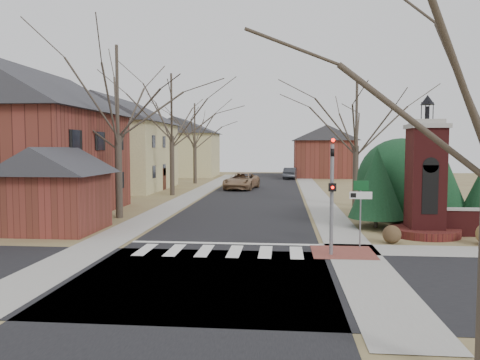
# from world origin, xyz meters

# --- Properties ---
(ground) EXTENTS (120.00, 120.00, 0.00)m
(ground) POSITION_xyz_m (0.00, 0.00, 0.00)
(ground) COLOR brown
(ground) RESTS_ON ground
(main_street) EXTENTS (8.00, 70.00, 0.01)m
(main_street) POSITION_xyz_m (0.00, 22.00, 0.01)
(main_street) COLOR black
(main_street) RESTS_ON ground
(cross_street) EXTENTS (120.00, 8.00, 0.01)m
(cross_street) POSITION_xyz_m (0.00, -3.00, 0.01)
(cross_street) COLOR black
(cross_street) RESTS_ON ground
(crosswalk_zone) EXTENTS (8.00, 2.20, 0.02)m
(crosswalk_zone) POSITION_xyz_m (0.00, 0.80, 0.01)
(crosswalk_zone) COLOR silver
(crosswalk_zone) RESTS_ON ground
(stop_bar) EXTENTS (8.00, 0.35, 0.02)m
(stop_bar) POSITION_xyz_m (0.00, 2.30, 0.01)
(stop_bar) COLOR silver
(stop_bar) RESTS_ON ground
(sidewalk_right_main) EXTENTS (2.00, 60.00, 0.02)m
(sidewalk_right_main) POSITION_xyz_m (5.20, 22.00, 0.01)
(sidewalk_right_main) COLOR gray
(sidewalk_right_main) RESTS_ON ground
(sidewalk_left) EXTENTS (2.00, 60.00, 0.02)m
(sidewalk_left) POSITION_xyz_m (-5.20, 22.00, 0.01)
(sidewalk_left) COLOR gray
(sidewalk_left) RESTS_ON ground
(curb_apron) EXTENTS (2.40, 2.40, 0.02)m
(curb_apron) POSITION_xyz_m (4.80, 1.00, 0.01)
(curb_apron) COLOR brown
(curb_apron) RESTS_ON ground
(traffic_signal_pole) EXTENTS (0.28, 0.41, 4.50)m
(traffic_signal_pole) POSITION_xyz_m (4.30, 0.57, 2.59)
(traffic_signal_pole) COLOR slate
(traffic_signal_pole) RESTS_ON ground
(sign_post) EXTENTS (0.90, 0.07, 2.75)m
(sign_post) POSITION_xyz_m (5.59, 1.99, 1.95)
(sign_post) COLOR slate
(sign_post) RESTS_ON ground
(brick_gate_monument) EXTENTS (3.20, 3.20, 6.47)m
(brick_gate_monument) POSITION_xyz_m (9.00, 4.99, 2.17)
(brick_gate_monument) COLOR #4F1717
(brick_gate_monument) RESTS_ON ground
(house_brick_left) EXTENTS (9.80, 11.80, 9.42)m
(house_brick_left) POSITION_xyz_m (-13.01, 9.99, 4.66)
(house_brick_left) COLOR maroon
(house_brick_left) RESTS_ON ground
(house_stucco_left) EXTENTS (9.80, 12.80, 9.28)m
(house_stucco_left) POSITION_xyz_m (-13.50, 27.00, 4.59)
(house_stucco_left) COLOR beige
(house_stucco_left) RESTS_ON ground
(garage_left) EXTENTS (4.80, 4.80, 4.29)m
(garage_left) POSITION_xyz_m (-8.52, 4.49, 2.24)
(garage_left) COLOR maroon
(garage_left) RESTS_ON ground
(house_distant_left) EXTENTS (10.80, 8.80, 8.53)m
(house_distant_left) POSITION_xyz_m (-12.01, 48.00, 4.25)
(house_distant_left) COLOR beige
(house_distant_left) RESTS_ON ground
(house_distant_right) EXTENTS (8.80, 8.80, 7.30)m
(house_distant_right) POSITION_xyz_m (7.99, 47.99, 3.65)
(house_distant_right) COLOR maroon
(house_distant_right) RESTS_ON ground
(evergreen_near) EXTENTS (2.80, 2.80, 4.10)m
(evergreen_near) POSITION_xyz_m (7.20, 7.00, 2.30)
(evergreen_near) COLOR #473D33
(evergreen_near) RESTS_ON ground
(evergreen_mid) EXTENTS (3.40, 3.40, 4.70)m
(evergreen_mid) POSITION_xyz_m (10.50, 8.20, 2.60)
(evergreen_mid) COLOR #473D33
(evergreen_mid) RESTS_ON ground
(evergreen_mass) EXTENTS (4.80, 4.80, 4.80)m
(evergreen_mass) POSITION_xyz_m (9.00, 9.50, 2.40)
(evergreen_mass) COLOR #11331A
(evergreen_mass) RESTS_ON ground
(bare_tree_0) EXTENTS (8.05, 8.05, 11.15)m
(bare_tree_0) POSITION_xyz_m (-7.00, 9.00, 7.70)
(bare_tree_0) COLOR #473D33
(bare_tree_0) RESTS_ON ground
(bare_tree_1) EXTENTS (8.40, 8.40, 11.64)m
(bare_tree_1) POSITION_xyz_m (-7.00, 22.00, 8.03)
(bare_tree_1) COLOR #473D33
(bare_tree_1) RESTS_ON ground
(bare_tree_2) EXTENTS (7.35, 7.35, 10.19)m
(bare_tree_2) POSITION_xyz_m (-7.50, 35.00, 7.03)
(bare_tree_2) COLOR #473D33
(bare_tree_2) RESTS_ON ground
(bare_tree_3) EXTENTS (7.00, 7.00, 9.70)m
(bare_tree_3) POSITION_xyz_m (7.50, 16.00, 6.69)
(bare_tree_3) COLOR #473D33
(bare_tree_3) RESTS_ON ground
(pickup_truck) EXTENTS (3.50, 6.14, 1.61)m
(pickup_truck) POSITION_xyz_m (-1.60, 28.17, 0.81)
(pickup_truck) COLOR #977352
(pickup_truck) RESTS_ON ground
(distant_car) EXTENTS (2.03, 4.60, 1.47)m
(distant_car) POSITION_xyz_m (3.40, 43.70, 0.73)
(distant_car) COLOR #34363C
(distant_car) RESTS_ON ground
(dry_shrub_left) EXTENTS (0.78, 0.78, 0.78)m
(dry_shrub_left) POSITION_xyz_m (7.09, 3.00, 0.39)
(dry_shrub_left) COLOR #4D3923
(dry_shrub_left) RESTS_ON ground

